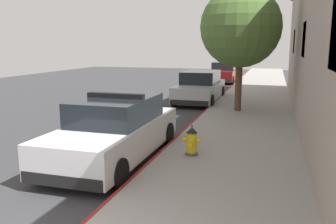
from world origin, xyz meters
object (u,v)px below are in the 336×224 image
(parked_car_dark_far, at_px, (224,73))
(fire_hydrant, at_px, (192,141))
(parked_car_silver_ahead, at_px, (200,87))
(police_cruiser, at_px, (116,130))
(street_tree, at_px, (241,27))

(parked_car_dark_far, height_order, fire_hydrant, parked_car_dark_far)
(parked_car_silver_ahead, xyz_separation_m, fire_hydrant, (1.70, -9.28, -0.22))
(parked_car_silver_ahead, bearing_deg, parked_car_dark_far, 91.13)
(parked_car_silver_ahead, height_order, parked_car_dark_far, same)
(police_cruiser, xyz_separation_m, parked_car_silver_ahead, (0.18, 9.65, -0.00))
(parked_car_dark_far, relative_size, street_tree, 0.96)
(police_cruiser, xyz_separation_m, fire_hydrant, (1.88, 0.38, -0.23))
(street_tree, bearing_deg, police_cruiser, -109.01)
(fire_hydrant, xyz_separation_m, street_tree, (0.48, 6.46, 3.04))
(parked_car_dark_far, bearing_deg, parked_car_silver_ahead, -88.87)
(parked_car_dark_far, height_order, street_tree, street_tree)
(police_cruiser, bearing_deg, street_tree, 70.99)
(parked_car_dark_far, xyz_separation_m, street_tree, (2.38, -13.06, 2.81))
(fire_hydrant, bearing_deg, parked_car_dark_far, 95.57)
(parked_car_silver_ahead, xyz_separation_m, street_tree, (2.18, -2.82, 2.81))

